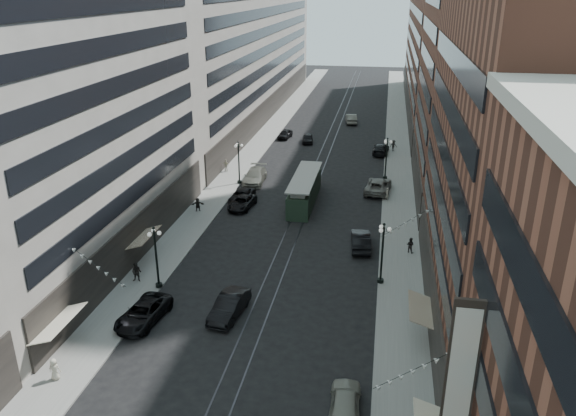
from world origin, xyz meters
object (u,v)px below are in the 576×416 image
Objects in this scene: streetcar at (305,191)px; pedestrian_6 at (226,165)px; car_9 at (285,134)px; pedestrian_9 at (393,146)px; car_7 at (242,202)px; pedestrian_7 at (410,245)px; car_4 at (345,403)px; pedestrian_1 at (55,369)px; car_13 at (308,138)px; pedestrian_8 at (387,194)px; lamppost_se_far at (382,251)px; car_8 at (255,176)px; car_12 at (381,149)px; lamppost_se_mid at (386,157)px; pedestrian_5 at (198,204)px; lamppost_sw_far at (156,255)px; car_5 at (229,306)px; car_11 at (378,186)px; car_10 at (361,240)px; car_2 at (143,313)px; lamppost_sw_mid at (239,161)px; car_extra_0 at (242,196)px; pedestrian_2 at (137,272)px.

streetcar is 15.47m from pedestrian_6.
pedestrian_9 is at bearing -8.74° from car_9.
pedestrian_7 reaches higher than car_7.
pedestrian_1 is (-18.63, -0.28, 0.13)m from car_4.
car_13 is 27.66m from pedestrian_8.
lamppost_se_far is at bearing 90.92° from pedestrian_7.
car_8 is at bearing -146.36° from pedestrian_9.
pedestrian_6 is 26.50m from pedestrian_9.
pedestrian_7 is 14.04m from pedestrian_8.
car_12 is at bearing -92.69° from car_4.
lamppost_se_mid reaches higher than pedestrian_5.
car_13 is (5.78, 48.60, -2.39)m from lamppost_sw_far.
car_5 is 0.96× the size of car_12.
car_11 is at bearing -107.03° from pedestrian_9.
car_7 is 0.97× the size of car_10.
car_2 is at bearing -83.17° from car_9.
lamppost_sw_mid reaches higher than car_10.
car_extra_0 is (-14.49, 10.17, -0.13)m from car_10.
pedestrian_8 is at bearing -105.24° from car_10.
pedestrian_5 is 35.85m from pedestrian_9.
car_9 is 2.45× the size of pedestrian_9.
car_2 is 17.42m from car_4.
lamppost_sw_mid is 8.69m from car_7.
car_13 is at bearing -104.49° from pedestrian_1.
pedestrian_5 is (-4.60, -2.09, 0.25)m from car_7.
lamppost_sw_far is 47.62m from car_12.
pedestrian_9 reaches higher than car_2.
car_4 is at bearing -68.89° from car_9.
car_2 is 53.79m from car_13.
streetcar is 2.86× the size of car_13.
pedestrian_2 reaches higher than car_2.
pedestrian_6 reaches higher than pedestrian_5.
car_5 is at bearing -76.62° from car_9.
car_5 is at bearing -148.28° from lamppost_se_far.
lamppost_sw_far is at bearing -124.50° from pedestrian_9.
car_10 is at bearing 92.97° from car_12.
lamppost_se_mid is 37.64m from pedestrian_2.
streetcar reaches higher than car_9.
car_10 is 16.30m from car_11.
car_4 is 64.71m from car_9.
car_7 is at bearing 136.84° from lamppost_se_far.
car_10 is (-0.30, 22.94, 0.05)m from car_4.
car_9 is at bearing 145.73° from car_13.
pedestrian_5 is at bearing -133.52° from car_extra_0.
car_5 is at bearing 101.16° from pedestrian_6.
pedestrian_1 is at bearing 76.03° from car_12.
car_4 is 0.75× the size of car_8.
car_2 is 1.08× the size of car_10.
lamppost_se_mid is 21.47m from car_10.
car_5 is (7.00, -3.05, -2.26)m from lamppost_sw_far.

